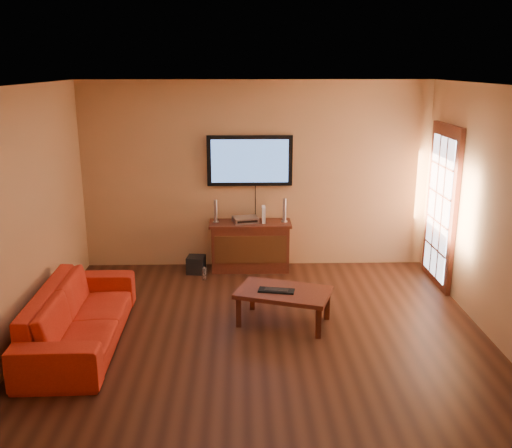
{
  "coord_description": "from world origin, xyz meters",
  "views": [
    {
      "loc": [
        -0.22,
        -5.61,
        2.9
      ],
      "look_at": [
        -0.04,
        0.8,
        1.1
      ],
      "focal_mm": 40.0,
      "sensor_mm": 36.0,
      "label": 1
    }
  ],
  "objects_px": {
    "coffee_table": "(284,295)",
    "av_receiver": "(245,220)",
    "sofa": "(79,307)",
    "speaker_left": "(216,212)",
    "television": "(250,161)",
    "game_console": "(264,214)",
    "subwoofer": "(196,265)",
    "keyboard": "(276,290)",
    "speaker_right": "(284,211)",
    "media_console": "(250,246)",
    "bottle": "(204,274)"
  },
  "relations": [
    {
      "from": "game_console",
      "to": "subwoofer",
      "type": "distance_m",
      "value": 1.21
    },
    {
      "from": "television",
      "to": "keyboard",
      "type": "distance_m",
      "value": 2.34
    },
    {
      "from": "bottle",
      "to": "keyboard",
      "type": "xyz_separation_m",
      "value": [
        0.92,
        -1.43,
        0.32
      ]
    },
    {
      "from": "coffee_table",
      "to": "game_console",
      "type": "height_order",
      "value": "game_console"
    },
    {
      "from": "speaker_left",
      "to": "subwoofer",
      "type": "relative_size",
      "value": 1.33
    },
    {
      "from": "sofa",
      "to": "av_receiver",
      "type": "relative_size",
      "value": 6.18
    },
    {
      "from": "game_console",
      "to": "speaker_right",
      "type": "bearing_deg",
      "value": 3.12
    },
    {
      "from": "coffee_table",
      "to": "speaker_right",
      "type": "xyz_separation_m",
      "value": [
        0.14,
        1.83,
        0.52
      ]
    },
    {
      "from": "subwoofer",
      "to": "media_console",
      "type": "bearing_deg",
      "value": 16.49
    },
    {
      "from": "media_console",
      "to": "speaker_left",
      "type": "bearing_deg",
      "value": 176.45
    },
    {
      "from": "av_receiver",
      "to": "bottle",
      "type": "bearing_deg",
      "value": -157.97
    },
    {
      "from": "sofa",
      "to": "bottle",
      "type": "relative_size",
      "value": 11.21
    },
    {
      "from": "media_console",
      "to": "keyboard",
      "type": "relative_size",
      "value": 2.72
    },
    {
      "from": "television",
      "to": "bottle",
      "type": "bearing_deg",
      "value": -137.74
    },
    {
      "from": "speaker_right",
      "to": "game_console",
      "type": "relative_size",
      "value": 1.47
    },
    {
      "from": "media_console",
      "to": "coffee_table",
      "type": "xyz_separation_m",
      "value": [
        0.35,
        -1.81,
        -0.01
      ]
    },
    {
      "from": "television",
      "to": "bottle",
      "type": "height_order",
      "value": "television"
    },
    {
      "from": "media_console",
      "to": "sofa",
      "type": "height_order",
      "value": "sofa"
    },
    {
      "from": "speaker_left",
      "to": "subwoofer",
      "type": "xyz_separation_m",
      "value": [
        -0.29,
        -0.16,
        -0.74
      ]
    },
    {
      "from": "television",
      "to": "subwoofer",
      "type": "relative_size",
      "value": 4.96
    },
    {
      "from": "television",
      "to": "speaker_right",
      "type": "relative_size",
      "value": 3.56
    },
    {
      "from": "coffee_table",
      "to": "speaker_left",
      "type": "height_order",
      "value": "speaker_left"
    },
    {
      "from": "speaker_right",
      "to": "av_receiver",
      "type": "distance_m",
      "value": 0.57
    },
    {
      "from": "coffee_table",
      "to": "subwoofer",
      "type": "distance_m",
      "value": 2.04
    },
    {
      "from": "media_console",
      "to": "coffee_table",
      "type": "distance_m",
      "value": 1.84
    },
    {
      "from": "coffee_table",
      "to": "sofa",
      "type": "height_order",
      "value": "sofa"
    },
    {
      "from": "television",
      "to": "coffee_table",
      "type": "height_order",
      "value": "television"
    },
    {
      "from": "media_console",
      "to": "subwoofer",
      "type": "distance_m",
      "value": 0.83
    },
    {
      "from": "television",
      "to": "av_receiver",
      "type": "height_order",
      "value": "television"
    },
    {
      "from": "sofa",
      "to": "av_receiver",
      "type": "xyz_separation_m",
      "value": [
        1.79,
        2.25,
        0.33
      ]
    },
    {
      "from": "subwoofer",
      "to": "bottle",
      "type": "relative_size",
      "value": 1.29
    },
    {
      "from": "av_receiver",
      "to": "coffee_table",
      "type": "bearing_deg",
      "value": -90.86
    },
    {
      "from": "speaker_left",
      "to": "subwoofer",
      "type": "bearing_deg",
      "value": -151.75
    },
    {
      "from": "speaker_left",
      "to": "coffee_table",
      "type": "bearing_deg",
      "value": -65.32
    },
    {
      "from": "sofa",
      "to": "subwoofer",
      "type": "relative_size",
      "value": 8.67
    },
    {
      "from": "coffee_table",
      "to": "television",
      "type": "bearing_deg",
      "value": 100.01
    },
    {
      "from": "media_console",
      "to": "speaker_right",
      "type": "xyz_separation_m",
      "value": [
        0.49,
        0.02,
        0.51
      ]
    },
    {
      "from": "speaker_right",
      "to": "sofa",
      "type": "bearing_deg",
      "value": -136.24
    },
    {
      "from": "coffee_table",
      "to": "av_receiver",
      "type": "distance_m",
      "value": 1.91
    },
    {
      "from": "media_console",
      "to": "game_console",
      "type": "height_order",
      "value": "game_console"
    },
    {
      "from": "coffee_table",
      "to": "keyboard",
      "type": "relative_size",
      "value": 2.76
    },
    {
      "from": "sofa",
      "to": "keyboard",
      "type": "relative_size",
      "value": 4.94
    },
    {
      "from": "media_console",
      "to": "bottle",
      "type": "relative_size",
      "value": 6.17
    },
    {
      "from": "sofa",
      "to": "speaker_left",
      "type": "height_order",
      "value": "speaker_left"
    },
    {
      "from": "coffee_table",
      "to": "speaker_left",
      "type": "bearing_deg",
      "value": 114.68
    },
    {
      "from": "sofa",
      "to": "television",
      "type": "bearing_deg",
      "value": -38.61
    },
    {
      "from": "subwoofer",
      "to": "av_receiver",
      "type": "bearing_deg",
      "value": 18.53
    },
    {
      "from": "coffee_table",
      "to": "av_receiver",
      "type": "relative_size",
      "value": 3.45
    },
    {
      "from": "speaker_left",
      "to": "television",
      "type": "bearing_deg",
      "value": 17.41
    },
    {
      "from": "television",
      "to": "speaker_right",
      "type": "bearing_deg",
      "value": -18.35
    }
  ]
}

